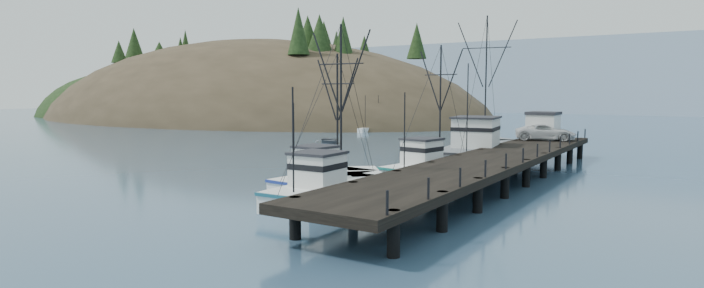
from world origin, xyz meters
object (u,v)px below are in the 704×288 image
at_px(pier_shed, 543,125).
at_px(motorboat, 329,143).
at_px(pier, 491,161).
at_px(pickup_truck, 545,132).
at_px(work_vessel, 481,151).
at_px(trawler_far, 432,168).
at_px(trawler_mid, 329,180).
at_px(trawler_near, 332,189).

relative_size(pier_shed, motorboat, 0.68).
xyz_separation_m(pier, pickup_truck, (-0.12, 16.74, 1.11)).
bearing_deg(work_vessel, pier, -66.61).
bearing_deg(pier, work_vessel, 113.39).
bearing_deg(pickup_truck, work_vessel, 128.77).
distance_m(pier_shed, pickup_truck, 1.51).
bearing_deg(pickup_truck, trawler_far, 148.40).
bearing_deg(pier, pickup_truck, 90.42).
relative_size(trawler_mid, pickup_truck, 1.69).
xyz_separation_m(work_vessel, pier_shed, (3.85, 7.55, 2.19)).
bearing_deg(pier_shed, trawler_far, -102.68).
bearing_deg(pier_shed, motorboat, 175.68).
bearing_deg(motorboat, trawler_far, -89.85).
relative_size(trawler_near, motorboat, 2.42).
xyz_separation_m(pier, trawler_mid, (-8.22, -9.25, -0.87)).
bearing_deg(pickup_truck, trawler_near, 152.09).
height_order(work_vessel, pickup_truck, work_vessel).
distance_m(pier, work_vessel, 11.40).
xyz_separation_m(work_vessel, motorboat, (-24.37, 9.68, -1.23)).
bearing_deg(work_vessel, pickup_truck, 55.01).
xyz_separation_m(trawler_near, pier_shed, (5.39, 30.01, 2.60)).
bearing_deg(motorboat, pier, -84.84).
xyz_separation_m(pickup_truck, motorboat, (-28.77, 3.40, -2.80)).
bearing_deg(motorboat, trawler_near, -104.58).
relative_size(work_vessel, pickup_truck, 3.06).
relative_size(trawler_mid, pier_shed, 3.06).
bearing_deg(pier_shed, pickup_truck, -66.47).
bearing_deg(trawler_mid, pier_shed, 74.52).
bearing_deg(trawler_near, trawler_far, 83.68).
distance_m(trawler_mid, pickup_truck, 27.29).
relative_size(trawler_mid, motorboat, 2.08).
relative_size(pier, pickup_truck, 7.61).
xyz_separation_m(work_vessel, pickup_truck, (4.40, 6.28, 1.58)).
height_order(trawler_near, work_vessel, work_vessel).
bearing_deg(motorboat, pier_shed, -54.30).
distance_m(trawler_mid, work_vessel, 20.06).
bearing_deg(pickup_truck, pier_shed, 7.29).
bearing_deg(trawler_far, pier, 0.54).
bearing_deg(trawler_near, pickup_truck, 78.33).
xyz_separation_m(trawler_near, trawler_mid, (-2.16, 2.75, -0.00)).
distance_m(work_vessel, pier_shed, 8.75).
relative_size(trawler_near, pier_shed, 3.56).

